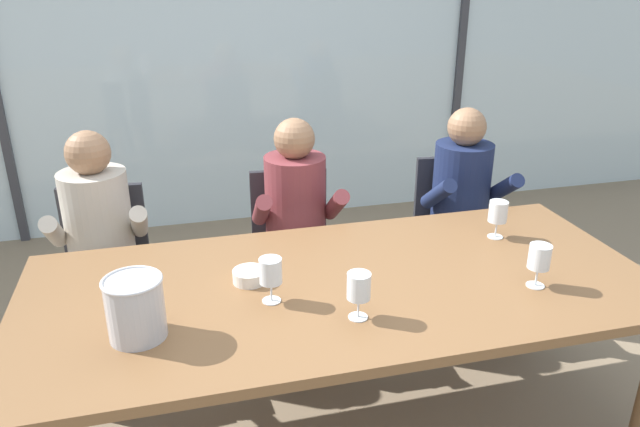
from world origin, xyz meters
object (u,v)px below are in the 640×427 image
(wine_glass_by_left_taster, at_px, (539,259))
(chair_center, at_px, (453,223))
(ice_bucket_primary, at_px, (135,307))
(dining_table, at_px, (342,296))
(tasting_bowl, at_px, (250,276))
(chair_near_curtain, at_px, (105,261))
(person_navy_polo, at_px, (466,202))
(person_beige_jumper, at_px, (100,239))
(wine_glass_by_right_taster, at_px, (271,273))
(wine_glass_center_pour, at_px, (498,213))
(person_maroon_top, at_px, (298,219))
(chair_left_of_center, at_px, (292,240))
(wine_glass_near_bucket, at_px, (359,288))

(wine_glass_by_left_taster, bearing_deg, chair_center, 78.22)
(ice_bucket_primary, bearing_deg, dining_table, 13.75)
(tasting_bowl, bearing_deg, chair_near_curtain, 126.89)
(dining_table, bearing_deg, person_navy_polo, 40.53)
(chair_center, distance_m, ice_bucket_primary, 2.09)
(person_beige_jumper, bearing_deg, dining_table, -43.79)
(dining_table, xyz_separation_m, tasting_bowl, (-0.35, 0.09, 0.09))
(dining_table, xyz_separation_m, chair_near_curtain, (-0.98, 0.93, -0.18))
(dining_table, distance_m, tasting_bowl, 0.37)
(dining_table, distance_m, wine_glass_by_left_taster, 0.77)
(chair_center, bearing_deg, wine_glass_by_right_taster, -133.29)
(chair_near_curtain, relative_size, wine_glass_by_right_taster, 5.08)
(wine_glass_by_left_taster, distance_m, wine_glass_by_right_taster, 1.02)
(chair_near_curtain, bearing_deg, wine_glass_by_left_taster, -30.19)
(ice_bucket_primary, height_order, tasting_bowl, ice_bucket_primary)
(dining_table, height_order, wine_glass_by_left_taster, wine_glass_by_left_taster)
(wine_glass_center_pour, height_order, wine_glass_by_right_taster, same)
(ice_bucket_primary, bearing_deg, chair_center, 33.22)
(dining_table, distance_m, person_beige_jumper, 1.27)
(wine_glass_by_left_taster, bearing_deg, tasting_bowl, 163.86)
(person_navy_polo, xyz_separation_m, tasting_bowl, (-1.31, -0.73, 0.10))
(wine_glass_by_left_taster, xyz_separation_m, wine_glass_center_pour, (0.08, 0.44, 0.00))
(dining_table, relative_size, person_maroon_top, 2.05)
(chair_center, height_order, tasting_bowl, chair_center)
(person_navy_polo, distance_m, ice_bucket_primary, 2.00)
(chair_left_of_center, height_order, person_beige_jumper, person_beige_jumper)
(person_navy_polo, distance_m, wine_glass_center_pour, 0.64)
(tasting_bowl, xyz_separation_m, wine_glass_near_bucket, (0.33, -0.35, 0.09))
(chair_left_of_center, xyz_separation_m, wine_glass_by_right_taster, (-0.29, -1.02, 0.36))
(wine_glass_by_right_taster, bearing_deg, wine_glass_by_left_taster, -7.98)
(dining_table, xyz_separation_m, wine_glass_by_right_taster, (-0.29, -0.07, 0.18))
(chair_near_curtain, distance_m, person_beige_jumper, 0.21)
(person_beige_jumper, height_order, wine_glass_by_right_taster, person_beige_jumper)
(tasting_bowl, xyz_separation_m, wine_glass_by_right_taster, (0.06, -0.17, 0.09))
(chair_near_curtain, xyz_separation_m, wine_glass_by_left_taster, (1.70, -1.15, 0.36))
(person_maroon_top, xyz_separation_m, ice_bucket_primary, (-0.77, -1.01, 0.18))
(chair_center, xyz_separation_m, ice_bucket_primary, (-1.72, -1.13, 0.36))
(dining_table, bearing_deg, tasting_bowl, 165.15)
(dining_table, height_order, tasting_bowl, tasting_bowl)
(chair_center, height_order, person_beige_jumper, person_beige_jumper)
(person_maroon_top, height_order, wine_glass_by_left_taster, person_maroon_top)
(person_beige_jumper, xyz_separation_m, wine_glass_by_left_taster, (1.69, -1.04, 0.19))
(dining_table, bearing_deg, wine_glass_by_right_taster, -165.86)
(chair_center, relative_size, person_maroon_top, 0.73)
(person_maroon_top, bearing_deg, dining_table, -87.18)
(person_navy_polo, xyz_separation_m, wine_glass_near_bucket, (-0.98, -1.08, 0.19))
(chair_left_of_center, height_order, tasting_bowl, chair_left_of_center)
(chair_near_curtain, height_order, person_beige_jumper, person_beige_jumper)
(chair_left_of_center, relative_size, ice_bucket_primary, 4.07)
(dining_table, relative_size, tasting_bowl, 18.51)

